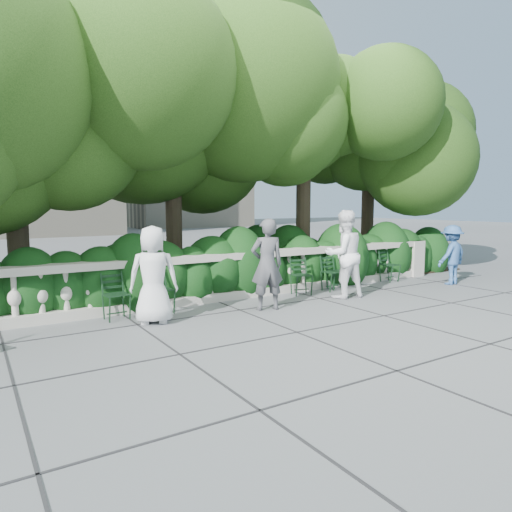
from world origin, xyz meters
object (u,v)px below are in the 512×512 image
chair_b (120,321)px  person_woman_grey (267,265)px  chair_a (165,315)px  chair_f (394,282)px  person_businessman (153,275)px  person_older_blue (452,255)px  chair_d (340,290)px  person_casual_man (344,254)px  chair_e (336,292)px  chair_c (304,296)px

chair_b → person_woman_grey: person_woman_grey is taller
chair_a → chair_f: size_ratio=1.00×
person_businessman → person_older_blue: (7.68, -0.37, -0.08)m
chair_d → person_older_blue: (2.93, -0.90, 0.75)m
person_businessman → chair_b: bearing=-21.1°
person_casual_man → person_businessman: bearing=6.4°
chair_b → chair_e: same height
chair_f → person_woman_grey: bearing=-177.6°
chair_c → chair_d: size_ratio=1.00×
chair_b → chair_f: bearing=-2.9°
person_businessman → person_casual_man: 4.24m
chair_d → chair_b: bearing=-167.4°
chair_b → person_woman_grey: size_ratio=0.48×
chair_e → person_woman_grey: 2.58m
chair_b → chair_c: same height
chair_d → person_casual_man: size_ratio=0.44×
chair_c → person_woman_grey: person_woman_grey is taller
chair_c → person_businessman: size_ratio=0.50×
chair_c → person_casual_man: 1.28m
chair_c → chair_e: (0.92, -0.03, 0.00)m
chair_f → chair_c: bearing=174.8°
chair_b → person_casual_man: bearing=-10.8°
chair_b → chair_d: (5.22, 0.07, 0.00)m
person_casual_man → person_older_blue: bearing=-176.0°
chair_c → chair_f: size_ratio=1.00×
chair_e → person_businessman: person_businessman is taller
chair_c → person_woman_grey: (-1.42, -0.65, 0.88)m
chair_a → chair_f: 6.31m
person_older_blue → chair_e: bearing=-17.6°
person_businessman → person_casual_man: bearing=-158.6°
chair_a → chair_e: (4.16, -0.03, 0.00)m
person_casual_man → person_woman_grey: bearing=10.2°
person_businessman → chair_f: bearing=-152.0°
chair_f → person_casual_man: bearing=-171.5°
chair_d → chair_c: bearing=-164.6°
chair_e → person_older_blue: 3.34m
chair_a → chair_f: bearing=-6.1°
chair_d → person_woman_grey: (-2.57, -0.72, 0.88)m
chair_b → person_older_blue: person_older_blue is taller
chair_a → chair_f: (6.31, 0.11, 0.00)m
chair_a → chair_b: (-0.83, 0.00, 0.00)m
chair_a → chair_d: same height
person_casual_man → chair_f: bearing=-156.2°
chair_d → chair_e: bearing=-143.1°
chair_c → person_casual_man: (0.63, -0.58, 0.95)m
person_woman_grey → chair_c: bearing=-140.5°
chair_a → chair_c: bearing=-7.1°
chair_b → chair_d: size_ratio=1.00×
chair_a → person_casual_man: size_ratio=0.44×
chair_b → chair_d: same height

